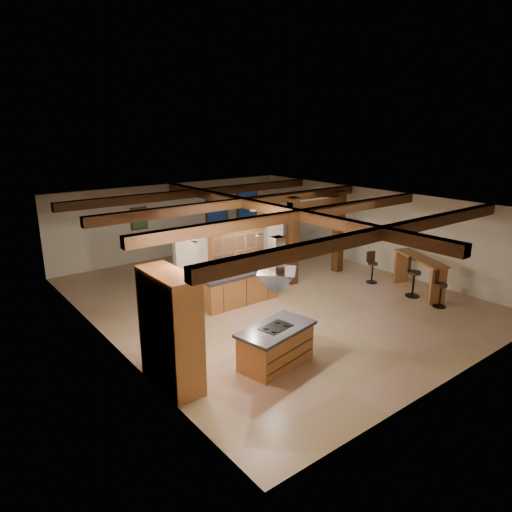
% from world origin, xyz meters
% --- Properties ---
extents(ground, '(12.00, 12.00, 0.00)m').
position_xyz_m(ground, '(0.00, 0.00, 0.00)').
color(ground, tan).
rests_on(ground, ground).
extents(room_walls, '(12.00, 12.00, 12.00)m').
position_xyz_m(room_walls, '(0.00, 0.00, 1.78)').
color(room_walls, beige).
rests_on(room_walls, ground).
extents(ceiling_beams, '(10.00, 12.00, 0.28)m').
position_xyz_m(ceiling_beams, '(0.00, 0.00, 2.76)').
color(ceiling_beams, '#3B1E0E').
rests_on(ceiling_beams, room_walls).
extents(timber_posts, '(2.50, 0.30, 2.90)m').
position_xyz_m(timber_posts, '(2.50, 0.50, 1.76)').
color(timber_posts, '#3B1E0E').
rests_on(timber_posts, ground).
extents(partition_wall, '(3.80, 0.18, 2.20)m').
position_xyz_m(partition_wall, '(-1.00, 0.50, 1.10)').
color(partition_wall, beige).
rests_on(partition_wall, ground).
extents(pantry_cabinet, '(0.67, 1.60, 2.40)m').
position_xyz_m(pantry_cabinet, '(-4.67, -2.60, 1.20)').
color(pantry_cabinet, '#9C6432').
rests_on(pantry_cabinet, ground).
extents(back_counter, '(2.50, 0.66, 0.94)m').
position_xyz_m(back_counter, '(-1.00, 0.11, 0.48)').
color(back_counter, '#9C6432').
rests_on(back_counter, ground).
extents(upper_display_cabinet, '(1.80, 0.36, 0.95)m').
position_xyz_m(upper_display_cabinet, '(-1.00, 0.31, 1.85)').
color(upper_display_cabinet, '#9C6432').
rests_on(upper_display_cabinet, partition_wall).
extents(range_hood, '(1.10, 1.10, 1.40)m').
position_xyz_m(range_hood, '(-2.48, -3.27, 1.78)').
color(range_hood, silver).
rests_on(range_hood, room_walls).
extents(back_windows, '(2.70, 0.07, 1.70)m').
position_xyz_m(back_windows, '(2.80, 5.93, 1.50)').
color(back_windows, '#3B1E0E').
rests_on(back_windows, room_walls).
extents(framed_art, '(0.65, 0.05, 0.85)m').
position_xyz_m(framed_art, '(-1.50, 5.94, 1.70)').
color(framed_art, '#3B1E0E').
rests_on(framed_art, room_walls).
extents(recessed_cans, '(3.16, 2.46, 0.03)m').
position_xyz_m(recessed_cans, '(-2.53, -1.93, 2.87)').
color(recessed_cans, silver).
rests_on(recessed_cans, room_walls).
extents(kitchen_island, '(1.94, 1.28, 0.89)m').
position_xyz_m(kitchen_island, '(-2.48, -3.27, 0.45)').
color(kitchen_island, '#9C6432').
rests_on(kitchen_island, ground).
extents(dining_table, '(1.79, 1.13, 0.60)m').
position_xyz_m(dining_table, '(0.74, 2.75, 0.30)').
color(dining_table, '#3F1B0F').
rests_on(dining_table, ground).
extents(sofa, '(2.40, 1.13, 0.68)m').
position_xyz_m(sofa, '(2.52, 5.11, 0.34)').
color(sofa, black).
rests_on(sofa, ground).
extents(microwave, '(0.49, 0.37, 0.25)m').
position_xyz_m(microwave, '(-0.10, 0.11, 1.07)').
color(microwave, silver).
rests_on(microwave, back_counter).
extents(bar_counter, '(1.43, 2.24, 1.16)m').
position_xyz_m(bar_counter, '(3.94, -2.59, 0.78)').
color(bar_counter, '#9C6432').
rests_on(bar_counter, ground).
extents(side_table, '(0.62, 0.62, 0.60)m').
position_xyz_m(side_table, '(4.26, 5.46, 0.30)').
color(side_table, '#3B1E0E').
rests_on(side_table, ground).
extents(table_lamp, '(0.27, 0.27, 0.32)m').
position_xyz_m(table_lamp, '(4.26, 5.46, 0.82)').
color(table_lamp, black).
rests_on(table_lamp, side_table).
extents(bar_stool_a, '(0.37, 0.37, 1.07)m').
position_xyz_m(bar_stool_a, '(3.41, -3.64, 0.54)').
color(bar_stool_a, black).
rests_on(bar_stool_a, ground).
extents(bar_stool_b, '(0.46, 0.47, 1.23)m').
position_xyz_m(bar_stool_b, '(3.51, -2.66, 0.63)').
color(bar_stool_b, black).
rests_on(bar_stool_b, ground).
extents(bar_stool_c, '(0.39, 0.40, 1.05)m').
position_xyz_m(bar_stool_c, '(3.58, -1.07, 0.53)').
color(bar_stool_c, black).
rests_on(bar_stool_c, ground).
extents(dining_chairs, '(2.12, 2.12, 1.30)m').
position_xyz_m(dining_chairs, '(0.74, 2.75, 0.66)').
color(dining_chairs, '#3B1E0E').
rests_on(dining_chairs, ground).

